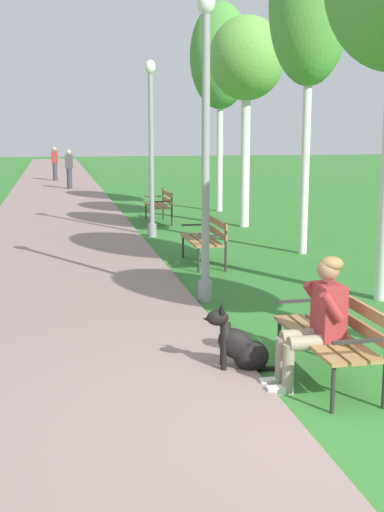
# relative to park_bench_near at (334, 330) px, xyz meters

# --- Properties ---
(ground_plane) EXTENTS (120.00, 120.00, 0.00)m
(ground_plane) POSITION_rel_park_bench_near_xyz_m (-0.45, -0.96, -0.51)
(ground_plane) COLOR #33752D
(paved_path) EXTENTS (3.63, 60.00, 0.04)m
(paved_path) POSITION_rel_park_bench_near_xyz_m (-2.47, 23.04, -0.49)
(paved_path) COLOR gray
(paved_path) RESTS_ON ground
(park_bench_near) EXTENTS (0.55, 1.50, 0.85)m
(park_bench_near) POSITION_rel_park_bench_near_xyz_m (0.00, 0.00, 0.00)
(park_bench_near) COLOR olive
(park_bench_near) RESTS_ON ground
(park_bench_mid) EXTENTS (0.55, 1.50, 0.85)m
(park_bench_mid) POSITION_rel_park_bench_near_xyz_m (0.10, 5.81, 0.00)
(park_bench_mid) COLOR olive
(park_bench_mid) RESTS_ON ground
(park_bench_far) EXTENTS (0.55, 1.50, 0.85)m
(park_bench_far) POSITION_rel_park_bench_near_xyz_m (0.17, 11.49, 0.00)
(park_bench_far) COLOR olive
(park_bench_far) RESTS_ON ground
(person_seated_on_near_bench) EXTENTS (0.74, 0.49, 1.25)m
(person_seated_on_near_bench) POSITION_rel_park_bench_near_xyz_m (-0.21, -0.09, 0.17)
(person_seated_on_near_bench) COLOR gray
(person_seated_on_near_bench) RESTS_ON ground
(dog_black) EXTENTS (0.83, 0.35, 0.71)m
(dog_black) POSITION_rel_park_bench_near_xyz_m (-0.79, 0.44, -0.25)
(dog_black) COLOR black
(dog_black) RESTS_ON ground
(lamp_post_near) EXTENTS (0.24, 0.24, 4.20)m
(lamp_post_near) POSITION_rel_park_bench_near_xyz_m (-0.52, 3.21, 1.66)
(lamp_post_near) COLOR gray
(lamp_post_near) RESTS_ON ground
(lamp_post_mid) EXTENTS (0.24, 0.24, 3.93)m
(lamp_post_mid) POSITION_rel_park_bench_near_xyz_m (-0.41, 9.15, 1.52)
(lamp_post_mid) COLOR gray
(lamp_post_mid) RESTS_ON ground
(birch_tree_third) EXTENTS (1.55, 1.48, 6.16)m
(birch_tree_third) POSITION_rel_park_bench_near_xyz_m (2.21, 6.45, 4.14)
(birch_tree_third) COLOR silver
(birch_tree_third) RESTS_ON ground
(birch_tree_fourth) EXTENTS (1.84, 1.94, 5.13)m
(birch_tree_fourth) POSITION_rel_park_bench_near_xyz_m (2.12, 10.28, 3.56)
(birch_tree_fourth) COLOR silver
(birch_tree_fourth) RESTS_ON ground
(birch_tree_fifth) EXTENTS (1.80, 1.68, 6.06)m
(birch_tree_fifth) POSITION_rel_park_bench_near_xyz_m (2.31, 13.61, 3.99)
(birch_tree_fifth) COLOR silver
(birch_tree_fifth) RESTS_ON ground
(pedestrian_distant) EXTENTS (0.32, 0.22, 1.65)m
(pedestrian_distant) POSITION_rel_park_bench_near_xyz_m (-1.95, 22.12, 0.33)
(pedestrian_distant) COLOR #383842
(pedestrian_distant) RESTS_ON ground
(pedestrian_further_distant) EXTENTS (0.32, 0.22, 1.65)m
(pedestrian_further_distant) POSITION_rel_park_bench_near_xyz_m (-2.52, 27.04, 0.33)
(pedestrian_further_distant) COLOR #383842
(pedestrian_further_distant) RESTS_ON ground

